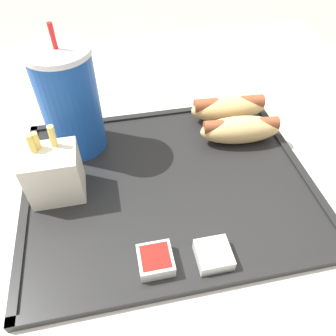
# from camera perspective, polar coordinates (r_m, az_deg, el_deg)

# --- Properties ---
(ground_plane) EXTENTS (8.00, 8.00, 0.00)m
(ground_plane) POSITION_cam_1_polar(r_m,az_deg,el_deg) (1.23, -1.95, -26.24)
(ground_plane) COLOR #ADA393
(dining_table) EXTENTS (1.07, 1.02, 0.78)m
(dining_table) POSITION_cam_1_polar(r_m,az_deg,el_deg) (0.86, -2.62, -18.47)
(dining_table) COLOR beige
(dining_table) RESTS_ON ground_plane
(food_tray) EXTENTS (0.44, 0.35, 0.01)m
(food_tray) POSITION_cam_1_polar(r_m,az_deg,el_deg) (0.51, 0.00, -2.67)
(food_tray) COLOR black
(food_tray) RESTS_ON dining_table
(soda_cup) EXTENTS (0.09, 0.09, 0.21)m
(soda_cup) POSITION_cam_1_polar(r_m,az_deg,el_deg) (0.54, -16.74, 10.98)
(soda_cup) COLOR #194CA5
(soda_cup) RESTS_ON food_tray
(hot_dog_far) EXTENTS (0.14, 0.06, 0.05)m
(hot_dog_far) POSITION_cam_1_polar(r_m,az_deg,el_deg) (0.62, 10.47, 10.34)
(hot_dog_far) COLOR #DBB270
(hot_dog_far) RESTS_ON food_tray
(hot_dog_near) EXTENTS (0.14, 0.06, 0.05)m
(hot_dog_near) POSITION_cam_1_polar(r_m,az_deg,el_deg) (0.58, 12.49, 6.64)
(hot_dog_near) COLOR #DBB270
(hot_dog_near) RESTS_ON food_tray
(fries_carton) EXTENTS (0.08, 0.06, 0.11)m
(fries_carton) POSITION_cam_1_polar(r_m,az_deg,el_deg) (0.49, -19.26, -0.85)
(fries_carton) COLOR silver
(fries_carton) RESTS_ON food_tray
(sauce_cup_mayo) EXTENTS (0.04, 0.04, 0.02)m
(sauce_cup_mayo) POSITION_cam_1_polar(r_m,az_deg,el_deg) (0.43, 7.94, -14.73)
(sauce_cup_mayo) COLOR silver
(sauce_cup_mayo) RESTS_ON food_tray
(sauce_cup_ketchup) EXTENTS (0.04, 0.04, 0.02)m
(sauce_cup_ketchup) POSITION_cam_1_polar(r_m,az_deg,el_deg) (0.42, -2.19, -15.71)
(sauce_cup_ketchup) COLOR silver
(sauce_cup_ketchup) RESTS_ON food_tray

